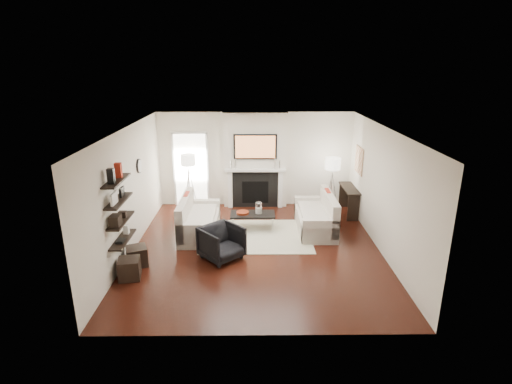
{
  "coord_description": "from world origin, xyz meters",
  "views": [
    {
      "loc": [
        -0.08,
        -8.15,
        4.0
      ],
      "look_at": [
        0.0,
        0.6,
        1.15
      ],
      "focal_mm": 28.0,
      "sensor_mm": 36.0,
      "label": 1
    }
  ],
  "objects_px": {
    "lamp_right_shade": "(333,164)",
    "ottoman_near": "(137,256)",
    "loveseat_left_base": "(200,226)",
    "loveseat_right_base": "(315,222)",
    "coffee_table": "(253,214)",
    "armchair": "(222,241)",
    "lamp_left_shade": "(188,160)"
  },
  "relations": [
    {
      "from": "armchair",
      "to": "lamp_right_shade",
      "type": "xyz_separation_m",
      "value": [
        2.79,
        2.53,
        1.05
      ]
    },
    {
      "from": "ottoman_near",
      "to": "armchair",
      "type": "bearing_deg",
      "value": 9.28
    },
    {
      "from": "armchair",
      "to": "lamp_left_shade",
      "type": "relative_size",
      "value": 1.98
    },
    {
      "from": "loveseat_left_base",
      "to": "loveseat_right_base",
      "type": "relative_size",
      "value": 1.0
    },
    {
      "from": "loveseat_left_base",
      "to": "lamp_right_shade",
      "type": "relative_size",
      "value": 4.5
    },
    {
      "from": "loveseat_left_base",
      "to": "lamp_right_shade",
      "type": "height_order",
      "value": "lamp_right_shade"
    },
    {
      "from": "coffee_table",
      "to": "lamp_right_shade",
      "type": "height_order",
      "value": "lamp_right_shade"
    },
    {
      "from": "loveseat_right_base",
      "to": "loveseat_left_base",
      "type": "bearing_deg",
      "value": -175.46
    },
    {
      "from": "coffee_table",
      "to": "lamp_right_shade",
      "type": "xyz_separation_m",
      "value": [
        2.13,
        0.97,
        1.05
      ]
    },
    {
      "from": "loveseat_left_base",
      "to": "lamp_left_shade",
      "type": "relative_size",
      "value": 4.5
    },
    {
      "from": "loveseat_left_base",
      "to": "armchair",
      "type": "relative_size",
      "value": 2.27
    },
    {
      "from": "ottoman_near",
      "to": "coffee_table",
      "type": "bearing_deg",
      "value": 37.61
    },
    {
      "from": "loveseat_left_base",
      "to": "lamp_left_shade",
      "type": "xyz_separation_m",
      "value": [
        -0.49,
        1.71,
        1.24
      ]
    },
    {
      "from": "coffee_table",
      "to": "ottoman_near",
      "type": "height_order",
      "value": "coffee_table"
    },
    {
      "from": "lamp_right_shade",
      "to": "ottoman_near",
      "type": "bearing_deg",
      "value": -148.11
    },
    {
      "from": "ottoman_near",
      "to": "loveseat_right_base",
      "type": "bearing_deg",
      "value": 24.47
    },
    {
      "from": "coffee_table",
      "to": "armchair",
      "type": "relative_size",
      "value": 1.39
    },
    {
      "from": "loveseat_right_base",
      "to": "lamp_right_shade",
      "type": "xyz_separation_m",
      "value": [
        0.57,
        1.02,
        1.24
      ]
    },
    {
      "from": "armchair",
      "to": "ottoman_near",
      "type": "height_order",
      "value": "armchair"
    },
    {
      "from": "lamp_left_shade",
      "to": "loveseat_right_base",
      "type": "bearing_deg",
      "value": -23.98
    },
    {
      "from": "lamp_left_shade",
      "to": "ottoman_near",
      "type": "relative_size",
      "value": 1.0
    },
    {
      "from": "lamp_right_shade",
      "to": "coffee_table",
      "type": "bearing_deg",
      "value": -155.51
    },
    {
      "from": "loveseat_right_base",
      "to": "armchair",
      "type": "distance_m",
      "value": 2.69
    },
    {
      "from": "loveseat_right_base",
      "to": "armchair",
      "type": "xyz_separation_m",
      "value": [
        -2.22,
        -1.51,
        0.19
      ]
    },
    {
      "from": "armchair",
      "to": "lamp_left_shade",
      "type": "xyz_separation_m",
      "value": [
        -1.11,
        2.99,
        1.05
      ]
    },
    {
      "from": "lamp_right_shade",
      "to": "ottoman_near",
      "type": "relative_size",
      "value": 1.0
    },
    {
      "from": "lamp_right_shade",
      "to": "ottoman_near",
      "type": "distance_m",
      "value": 5.47
    },
    {
      "from": "armchair",
      "to": "ottoman_near",
      "type": "relative_size",
      "value": 1.98
    },
    {
      "from": "coffee_table",
      "to": "lamp_left_shade",
      "type": "distance_m",
      "value": 2.51
    },
    {
      "from": "loveseat_left_base",
      "to": "loveseat_right_base",
      "type": "bearing_deg",
      "value": 4.54
    },
    {
      "from": "loveseat_left_base",
      "to": "armchair",
      "type": "height_order",
      "value": "armchair"
    },
    {
      "from": "coffee_table",
      "to": "lamp_left_shade",
      "type": "bearing_deg",
      "value": 141.06
    }
  ]
}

